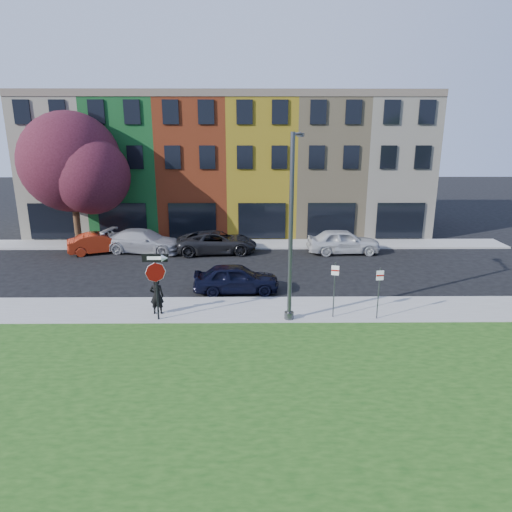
{
  "coord_description": "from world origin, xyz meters",
  "views": [
    {
      "loc": [
        -0.71,
        -16.16,
        8.06
      ],
      "look_at": [
        -0.53,
        4.0,
        2.32
      ],
      "focal_mm": 32.0,
      "sensor_mm": 36.0,
      "label": 1
    }
  ],
  "objects_px": {
    "man": "(157,296)",
    "stop_sign": "(156,273)",
    "sedan_near": "(236,278)",
    "street_lamp": "(292,229)"
  },
  "relations": [
    {
      "from": "man",
      "to": "sedan_near",
      "type": "height_order",
      "value": "man"
    },
    {
      "from": "sedan_near",
      "to": "street_lamp",
      "type": "bearing_deg",
      "value": -147.39
    },
    {
      "from": "man",
      "to": "sedan_near",
      "type": "distance_m",
      "value": 4.51
    },
    {
      "from": "stop_sign",
      "to": "man",
      "type": "relative_size",
      "value": 1.76
    },
    {
      "from": "man",
      "to": "stop_sign",
      "type": "bearing_deg",
      "value": 100.81
    },
    {
      "from": "sedan_near",
      "to": "street_lamp",
      "type": "xyz_separation_m",
      "value": [
        2.43,
        -3.4,
        3.3
      ]
    },
    {
      "from": "man",
      "to": "street_lamp",
      "type": "xyz_separation_m",
      "value": [
        5.8,
        -0.41,
        3.08
      ]
    },
    {
      "from": "stop_sign",
      "to": "man",
      "type": "distance_m",
      "value": 1.41
    },
    {
      "from": "man",
      "to": "sedan_near",
      "type": "xyz_separation_m",
      "value": [
        3.37,
        2.99,
        -0.22
      ]
    },
    {
      "from": "man",
      "to": "sedan_near",
      "type": "relative_size",
      "value": 0.38
    }
  ]
}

